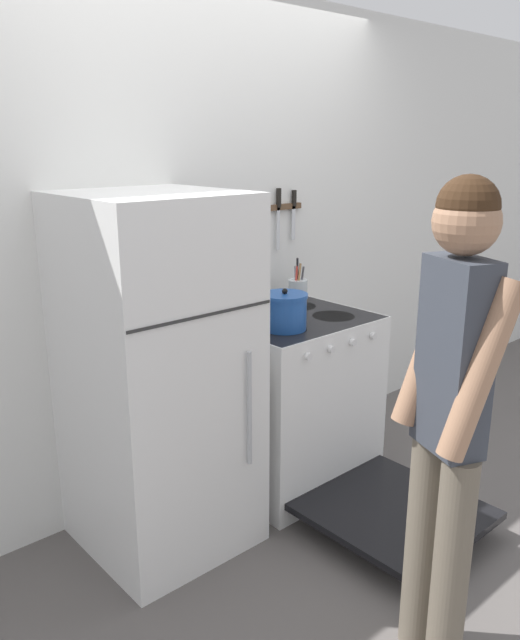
# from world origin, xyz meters

# --- Properties ---
(ground_plane) EXTENTS (14.00, 14.00, 0.00)m
(ground_plane) POSITION_xyz_m (0.00, 0.00, 0.00)
(ground_plane) COLOR #5B5654
(wall_back) EXTENTS (10.00, 0.06, 2.55)m
(wall_back) POSITION_xyz_m (0.00, 0.03, 1.27)
(wall_back) COLOR silver
(wall_back) RESTS_ON ground_plane
(refrigerator) EXTENTS (0.69, 0.73, 1.61)m
(refrigerator) POSITION_xyz_m (-0.52, -0.35, 0.80)
(refrigerator) COLOR white
(refrigerator) RESTS_ON ground_plane
(stove_range) EXTENTS (0.79, 1.44, 0.93)m
(stove_range) POSITION_xyz_m (0.30, -0.39, 0.46)
(stove_range) COLOR white
(stove_range) RESTS_ON ground_plane
(dutch_oven_pot) EXTENTS (0.27, 0.22, 0.20)m
(dutch_oven_pot) POSITION_xyz_m (0.12, -0.49, 1.01)
(dutch_oven_pot) COLOR #1E4C9E
(dutch_oven_pot) RESTS_ON stove_range
(tea_kettle) EXTENTS (0.20, 0.16, 0.21)m
(tea_kettle) POSITION_xyz_m (0.14, -0.21, 0.99)
(tea_kettle) COLOR silver
(tea_kettle) RESTS_ON stove_range
(utensil_jar) EXTENTS (0.11, 0.11, 0.27)m
(utensil_jar) POSITION_xyz_m (0.50, -0.20, 1.00)
(utensil_jar) COLOR silver
(utensil_jar) RESTS_ON stove_range
(person) EXTENTS (0.36, 0.41, 1.71)m
(person) POSITION_xyz_m (-0.21, -1.61, 0.98)
(person) COLOR #6B6051
(person) RESTS_ON ground_plane
(wall_knife_strip) EXTENTS (0.24, 0.03, 0.35)m
(wall_knife_strip) POSITION_xyz_m (0.58, -0.02, 1.45)
(wall_knife_strip) COLOR brown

